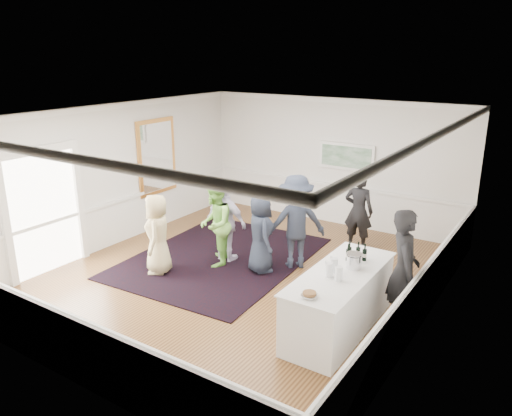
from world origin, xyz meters
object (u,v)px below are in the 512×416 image
Objects in this scene: serving_table at (339,301)px; guest_lilac at (226,222)px; guest_tan at (158,234)px; guest_dark_a at (296,222)px; bartender at (403,270)px; guest_green at (215,224)px; nut_bowl at (309,295)px; guest_dark_b at (358,211)px; guest_navy at (261,233)px; ice_bucket at (354,261)px.

serving_table is 3.40m from guest_lilac.
guest_tan is 0.84× the size of guest_dark_a.
bartender reaches higher than guest_dark_a.
guest_lilac is (-3.94, 0.65, -0.15)m from bartender.
guest_green is 1.64m from guest_dark_a.
guest_dark_b is at bearing 103.46° from nut_bowl.
guest_green is 1.09× the size of guest_navy.
guest_tan is at bearing 165.13° from nut_bowl.
bartender is 1.13× the size of guest_dark_b.
serving_table is 1.52× the size of guest_tan.
serving_table is 1.24× the size of bartender.
guest_tan is 6.79× the size of nut_bowl.
guest_lilac is 7.13× the size of nut_bowl.
guest_green is 1.04× the size of guest_lilac.
nut_bowl is at bearing 147.07° from guest_lilac.
guest_dark_a is 8.12× the size of nut_bowl.
guest_dark_a is at bearing 141.10° from ice_bucket.
guest_navy is at bearing 158.17° from ice_bucket.
ice_bucket is at bearing -160.17° from guest_navy.
guest_dark_b is (2.85, 3.36, 0.07)m from guest_tan.
guest_dark_a is at bearing 92.45° from guest_green.
guest_dark_b reaches higher than ice_bucket.
bartender is 1.03× the size of guest_dark_a.
bartender is 1.13× the size of guest_green.
guest_dark_b is (2.06, 2.14, 0.03)m from guest_lilac.
bartender reaches higher than ice_bucket.
bartender is 3.11m from guest_navy.
bartender is at bearing 119.57° from guest_dark_b.
nut_bowl is at bearing 176.90° from guest_navy.
guest_green is at bearing 58.62° from bartender.
guest_tan is 0.92× the size of guest_dark_b.
guest_green reaches higher than ice_bucket.
guest_lilac is 3.41m from ice_bucket.
serving_table is 1.11m from bartender.
guest_tan is 2.05m from guest_navy.
nut_bowl is (1.76, -2.79, 0.07)m from guest_dark_a.
guest_green is 3.40m from ice_bucket.
ice_bucket is at bearing 68.25° from serving_table.
serving_table is 1.27× the size of guest_dark_a.
ice_bucket is at bearing 90.58° from bartender.
guest_tan reaches higher than ice_bucket.
guest_dark_b is 7.39× the size of nut_bowl.
guest_dark_a reaches higher than serving_table.
guest_tan is at bearing 60.11° from guest_lilac.
guest_tan is at bearing 179.56° from serving_table.
serving_table is at bearing 101.17° from bartender.
ice_bucket is (-0.69, -0.35, 0.12)m from bartender.
guest_tan is at bearing 76.49° from guest_navy.
guest_dark_b is at bearing 110.72° from ice_bucket.
guest_navy is at bearing 179.60° from guest_lilac.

